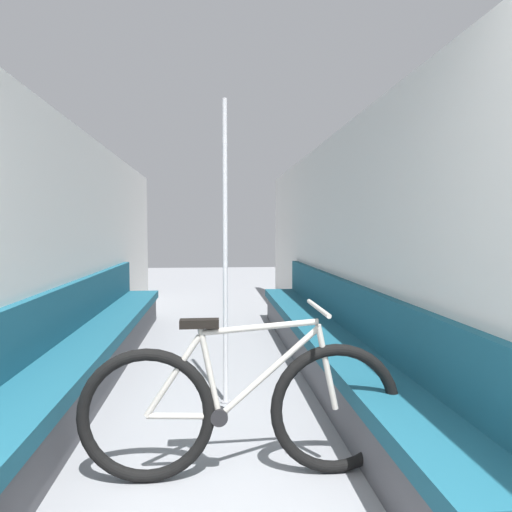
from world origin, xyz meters
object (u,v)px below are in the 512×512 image
at_px(bench_seat_row_right, 328,344).
at_px(bicycle, 243,409).
at_px(bench_seat_row_left, 90,350).
at_px(grab_pole_near, 225,257).

distance_m(bench_seat_row_right, bicycle, 1.85).
relative_size(bench_seat_row_left, bench_seat_row_right, 1.00).
height_order(bench_seat_row_right, grab_pole_near, grab_pole_near).
xyz_separation_m(bench_seat_row_right, grab_pole_near, (-0.93, -0.58, 0.82)).
bearing_deg(bicycle, bench_seat_row_left, 137.99).
relative_size(bicycle, grab_pole_near, 0.75).
bearing_deg(grab_pole_near, bench_seat_row_left, 153.01).
distance_m(bicycle, grab_pole_near, 1.28).
bearing_deg(bicycle, grab_pole_near, 104.83).
height_order(bench_seat_row_left, bench_seat_row_right, same).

